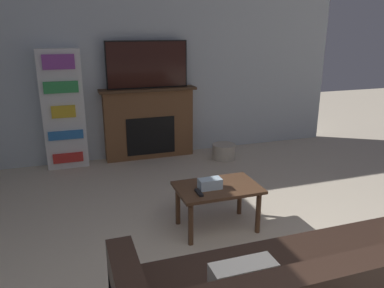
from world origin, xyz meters
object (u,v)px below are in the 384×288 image
(fireplace, at_px, (149,123))
(coffee_table, at_px, (217,193))
(tv, at_px, (147,65))
(bookshelf, at_px, (63,110))
(storage_basket, at_px, (224,152))

(fireplace, xyz_separation_m, coffee_table, (0.15, -2.39, -0.16))
(tv, height_order, bookshelf, tv)
(bookshelf, height_order, storage_basket, bookshelf)
(tv, relative_size, coffee_table, 1.48)
(storage_basket, bearing_deg, fireplace, 156.43)
(bookshelf, xyz_separation_m, storage_basket, (2.28, -0.44, -0.73))
(bookshelf, bearing_deg, storage_basket, -10.92)
(coffee_table, bearing_deg, bookshelf, 120.16)
(coffee_table, bearing_deg, fireplace, 93.70)
(tv, distance_m, storage_basket, 1.75)
(tv, xyz_separation_m, coffee_table, (0.15, -2.37, -1.05))
(fireplace, height_order, bookshelf, bookshelf)
(fireplace, relative_size, bookshelf, 0.87)
(fireplace, xyz_separation_m, tv, (-0.00, -0.02, 0.88))
(storage_basket, bearing_deg, coffee_table, -115.17)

